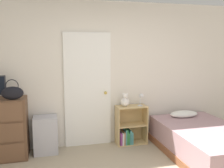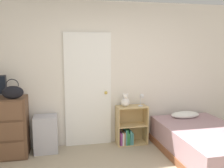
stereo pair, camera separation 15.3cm
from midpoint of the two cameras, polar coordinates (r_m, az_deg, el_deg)
name	(u,v)px [view 1 (the left image)]	position (r m, az deg, el deg)	size (l,w,h in m)	color
wall_back	(97,74)	(4.47, -4.47, 2.22)	(10.00, 0.06, 2.55)	silver
door_closed	(88,90)	(4.43, -6.55, -1.40)	(0.82, 0.09, 2.01)	white
handbag	(12,93)	(4.07, -22.81, -1.85)	(0.32, 0.12, 0.31)	black
storage_bin	(46,135)	(4.41, -15.90, -11.09)	(0.39, 0.34, 0.62)	#ADADB7
bookshelf	(129,129)	(4.63, 2.91, -10.20)	(0.55, 0.28, 0.70)	tan
teddy_bear	(125,101)	(4.46, 2.01, -3.85)	(0.16, 0.16, 0.24)	silver
desk_lamp	(141,97)	(4.51, 5.70, -3.07)	(0.10, 0.10, 0.23)	silver
bed	(205,142)	(4.38, 19.52, -12.34)	(1.20, 1.91, 0.58)	brown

